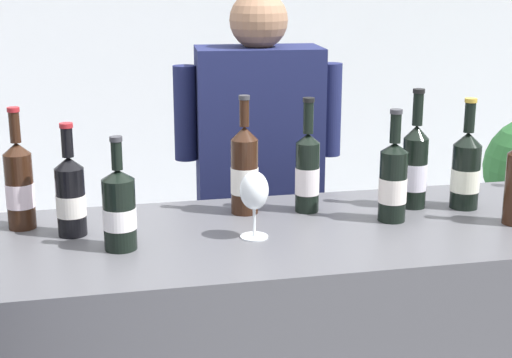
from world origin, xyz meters
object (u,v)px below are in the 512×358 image
Objects in this scene: wine_bottle_10 at (71,195)px; wine_bottle_1 at (119,209)px; wine_glass at (254,193)px; wine_bottle_8 at (19,185)px; wine_bottle_2 at (307,171)px; wine_bottle_6 at (466,170)px; wine_bottle_9 at (245,170)px; person_server at (258,226)px; wine_bottle_0 at (415,166)px; wine_bottle_5 at (393,181)px.

wine_bottle_1 is at bearing -48.50° from wine_bottle_10.
wine_bottle_1 is 1.61× the size of wine_glass.
wine_bottle_1 is 0.34m from wine_bottle_8.
wine_bottle_6 is at bearing -8.15° from wine_bottle_2.
wine_bottle_9 is at bearing 31.97° from wine_bottle_1.
wine_bottle_2 is 1.00× the size of wine_bottle_8.
wine_bottle_2 is 0.63m from person_server.
wine_bottle_0 reaches higher than wine_bottle_5.
wine_glass is at bearing -14.83° from wine_bottle_10.
wine_glass is at bearing -19.43° from wine_bottle_8.
person_server is at bearing 32.97° from wine_bottle_8.
wine_bottle_9 is (0.63, 0.00, 0.01)m from wine_bottle_8.
wine_bottle_2 is at bearing -7.34° from wine_bottle_9.
wine_bottle_9 is at bearing 0.39° from wine_bottle_8.
wine_bottle_0 is 1.96× the size of wine_glass.
person_server is at bearing 42.77° from wine_bottle_10.
wine_bottle_9 reaches higher than wine_bottle_1.
wine_bottle_5 is at bearing -135.97° from wine_bottle_0.
person_server is (0.17, 0.72, -0.34)m from wine_glass.
wine_bottle_6 is 1.14m from wine_bottle_10.
wine_bottle_5 is 0.95× the size of wine_bottle_8.
wine_glass is at bearing -162.30° from wine_bottle_0.
wine_bottle_2 and wine_bottle_8 have the same top height.
person_server is (0.15, 0.50, -0.35)m from wine_bottle_9.
wine_bottle_0 is 0.55m from wine_glass.
wine_bottle_1 is 0.96× the size of wine_bottle_10.
wine_bottle_8 is (-0.26, 0.23, 0.02)m from wine_bottle_1.
wine_glass is at bearing -103.39° from person_server.
wine_bottle_8 reaches higher than wine_bottle_5.
person_server is at bearing 122.52° from wine_bottle_0.
wine_bottle_0 is at bearing 17.70° from wine_glass.
wine_glass is (-0.02, -0.22, -0.00)m from wine_bottle_9.
wine_bottle_8 is (-1.28, 0.09, 0.01)m from wine_bottle_6.
wine_bottle_6 is 0.68m from wine_glass.
wine_bottle_0 is 0.89m from wine_bottle_1.
wine_bottle_9 is (0.37, 0.23, 0.02)m from wine_bottle_1.
wine_bottle_0 is 1.03× the size of wine_bottle_9.
wine_bottle_8 is 0.16m from wine_bottle_10.
wine_bottle_5 reaches higher than wine_glass.
wine_bottle_2 is at bearing -86.77° from person_server.
wine_bottle_0 is 0.15m from wine_bottle_6.
wine_bottle_6 is (0.15, -0.04, -0.01)m from wine_bottle_0.
wine_bottle_0 is 0.16m from wine_bottle_5.
wine_bottle_9 is 1.91× the size of wine_glass.
person_server is (0.78, 0.51, -0.34)m from wine_bottle_8.
wine_bottle_8 is 0.20× the size of person_server.
wine_bottle_10 is 0.49m from wine_glass.
wine_bottle_5 is (-0.11, -0.11, -0.01)m from wine_bottle_0.
wine_bottle_1 is 0.87× the size of wine_bottle_2.
wine_bottle_1 is 0.92× the size of wine_bottle_5.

